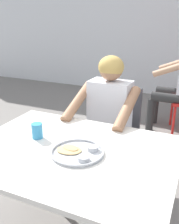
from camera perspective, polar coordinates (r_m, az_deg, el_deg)
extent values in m
cube|color=white|center=(5.09, 19.46, 22.27)|extent=(12.00, 0.12, 3.40)
cube|color=silver|center=(1.51, -4.31, -8.87)|extent=(1.22, 0.91, 0.03)
cylinder|color=#B2B2B7|center=(2.25, -11.78, -9.50)|extent=(0.04, 0.04, 0.71)
cylinder|color=#B2B2B7|center=(1.91, 17.51, -16.17)|extent=(0.04, 0.04, 0.71)
cylinder|color=#B7BABF|center=(1.46, -2.72, -9.24)|extent=(0.31, 0.31, 0.01)
torus|color=#B7BABF|center=(1.45, -2.73, -8.87)|extent=(0.31, 0.31, 0.01)
cylinder|color=#B2B5BA|center=(1.38, -1.30, -10.41)|extent=(0.07, 0.07, 0.03)
cylinder|color=#9E4714|center=(1.37, -1.30, -10.22)|extent=(0.06, 0.06, 0.01)
cylinder|color=#B2B5BA|center=(1.47, 0.77, -8.17)|extent=(0.07, 0.07, 0.03)
cylinder|color=#C65119|center=(1.47, 0.77, -7.99)|extent=(0.06, 0.06, 0.01)
ellipsoid|color=tan|center=(1.48, -4.61, -8.49)|extent=(0.17, 0.14, 0.01)
ellipsoid|color=tan|center=(1.49, -4.31, -7.98)|extent=(0.11, 0.09, 0.01)
cylinder|color=#338CBF|center=(1.65, -11.69, -4.16)|extent=(0.07, 0.07, 0.10)
cylinder|color=#593319|center=(1.64, -11.76, -3.22)|extent=(0.06, 0.06, 0.02)
cube|color=#3F3F44|center=(2.30, 4.81, -6.05)|extent=(0.45, 0.41, 0.04)
cube|color=#3F3F44|center=(2.36, 6.60, 0.80)|extent=(0.41, 0.05, 0.43)
cylinder|color=#3F3F44|center=(2.23, 7.48, -13.80)|extent=(0.03, 0.03, 0.42)
cylinder|color=#3F3F44|center=(2.34, -0.94, -11.76)|extent=(0.03, 0.03, 0.42)
cylinder|color=#3F3F44|center=(2.49, 9.87, -9.97)|extent=(0.03, 0.03, 0.42)
cylinder|color=#3F3F44|center=(2.59, 2.26, -8.35)|extent=(0.03, 0.03, 0.42)
cylinder|color=#3C3C3C|center=(2.01, 3.95, -17.53)|extent=(0.10, 0.10, 0.45)
cylinder|color=#3C3C3C|center=(2.02, 6.30, -8.29)|extent=(0.13, 0.40, 0.12)
cylinder|color=#3C3C3C|center=(2.11, -3.89, -15.33)|extent=(0.10, 0.10, 0.45)
cylinder|color=#3C3C3C|center=(2.12, -1.39, -6.62)|extent=(0.13, 0.40, 0.12)
cube|color=silver|center=(2.13, 4.60, 0.62)|extent=(0.35, 0.21, 0.49)
cylinder|color=#996B4C|center=(1.88, 8.49, 0.76)|extent=(0.09, 0.46, 0.25)
cylinder|color=#996B4C|center=(2.03, -2.60, 2.49)|extent=(0.09, 0.46, 0.25)
sphere|color=#996B4C|center=(2.04, 4.87, 9.68)|extent=(0.19, 0.19, 0.19)
ellipsoid|color=tan|center=(2.04, 4.89, 10.07)|extent=(0.21, 0.20, 0.18)
cylinder|color=red|center=(3.44, 18.41, -1.92)|extent=(0.03, 0.03, 0.41)
cylinder|color=red|center=(3.77, 17.96, 0.10)|extent=(0.03, 0.03, 0.41)
cylinder|color=#2C2C2C|center=(3.51, 13.46, -0.61)|extent=(0.10, 0.10, 0.45)
cylinder|color=#2C2C2C|center=(3.39, 17.12, 3.04)|extent=(0.40, 0.13, 0.12)
cylinder|color=#2C2C2C|center=(3.79, 14.46, 0.89)|extent=(0.10, 0.10, 0.45)
cylinder|color=#2C2C2C|center=(3.68, 17.88, 4.30)|extent=(0.40, 0.13, 0.12)
cylinder|color=tan|center=(3.25, 18.03, 9.25)|extent=(0.46, 0.09, 0.25)
cylinder|color=tan|center=(3.65, 18.99, 10.31)|extent=(0.46, 0.09, 0.25)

